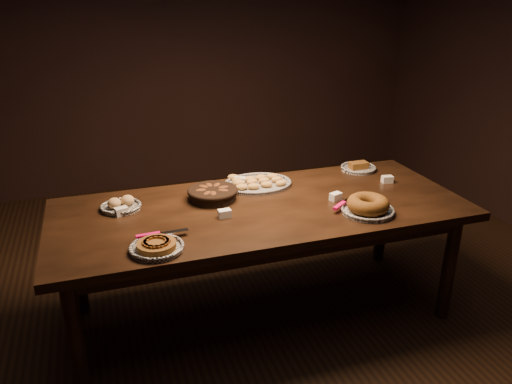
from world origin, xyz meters
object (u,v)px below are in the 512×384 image
object	(u,v)px
madeleine_platter	(257,183)
bundt_cake_plate	(368,206)
buffet_table	(262,217)
apple_tart_plate	(157,246)

from	to	relation	value
madeleine_platter	bundt_cake_plate	bearing A→B (deg)	-68.91
buffet_table	apple_tart_plate	xyz separation A→B (m)	(-0.66, -0.35, 0.09)
apple_tart_plate	madeleine_platter	distance (m)	0.99
apple_tart_plate	madeleine_platter	xyz separation A→B (m)	(0.73, 0.66, -0.00)
madeleine_platter	bundt_cake_plate	size ratio (longest dim) A/B	1.21
apple_tart_plate	madeleine_platter	size ratio (longest dim) A/B	0.71
buffet_table	madeleine_platter	xyz separation A→B (m)	(0.08, 0.32, 0.09)
madeleine_platter	buffet_table	bearing A→B (deg)	-120.18
bundt_cake_plate	buffet_table	bearing A→B (deg)	132.98
madeleine_platter	bundt_cake_plate	world-z (taller)	bundt_cake_plate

